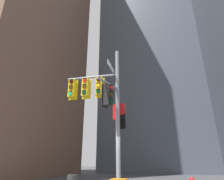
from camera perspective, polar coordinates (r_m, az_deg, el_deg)
building_tower_left at (r=33.14m, az=-26.08°, el=22.65°), size 15.11×15.11×46.24m
building_mid_block at (r=42.08m, az=11.28°, el=14.89°), size 16.19×16.19×51.47m
signal_pole_assembly at (r=9.71m, az=-3.52°, el=-2.60°), size 3.19×2.25×7.17m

